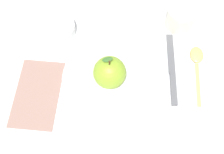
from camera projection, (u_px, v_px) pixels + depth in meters
ground_plane at (119, 76)px, 0.69m from camera, size 2.40×2.40×0.00m
dinner_plate at (112, 79)px, 0.68m from camera, size 0.24×0.24×0.01m
apple at (110, 73)px, 0.63m from camera, size 0.08×0.08×0.09m
side_bowl at (55, 28)px, 0.73m from camera, size 0.10×0.10×0.03m
cup at (181, 17)px, 0.73m from camera, size 0.08×0.08×0.06m
knife at (172, 74)px, 0.69m from camera, size 0.17×0.13×0.01m
spoon at (197, 61)px, 0.70m from camera, size 0.14×0.12×0.01m
linen_napkin at (37, 93)px, 0.67m from camera, size 0.21×0.20×0.00m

